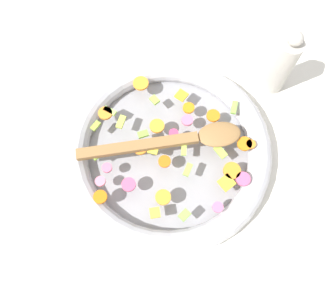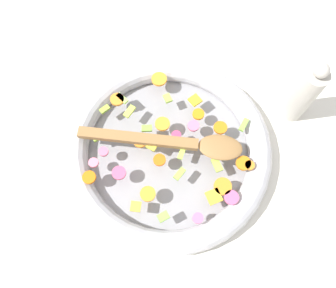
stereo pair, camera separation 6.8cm
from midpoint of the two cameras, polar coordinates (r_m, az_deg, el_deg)
name	(u,v)px [view 1 (the left image)]	position (r m, az deg, el deg)	size (l,w,h in m)	color
ground_plane	(168,152)	(0.73, -2.66, -1.80)	(4.00, 4.00, 0.00)	silver
skillet	(168,149)	(0.70, -2.73, -1.19)	(0.44, 0.44, 0.05)	gray
chopped_vegetables	(172,147)	(0.67, -2.12, -0.82)	(0.33, 0.35, 0.01)	orange
wooden_spoon	(177,140)	(0.67, -1.26, 0.28)	(0.08, 0.34, 0.01)	olive
pepper_mill	(282,65)	(0.76, 16.79, 12.77)	(0.05, 0.05, 0.18)	#B2ADA3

